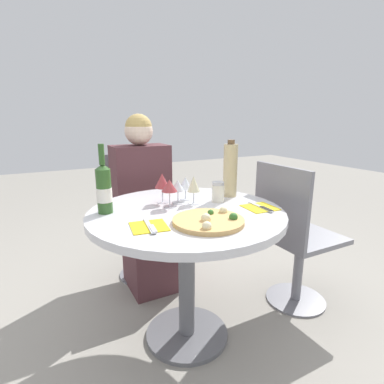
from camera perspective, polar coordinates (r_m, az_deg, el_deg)
ground_plane at (r=1.84m, az=-0.96°, el=-25.57°), size 12.00×12.00×0.00m
dining_table at (r=1.53m, az=-1.05°, el=-8.29°), size 0.97×0.97×0.73m
chair_behind_diner at (r=2.30m, az=-9.95°, el=-4.62°), size 0.42×0.42×0.91m
seated_diner at (r=2.13m, az=-8.79°, el=-3.54°), size 0.39×0.47×1.20m
chair_empty_side at (r=1.97m, az=18.73°, el=-8.47°), size 0.42×0.42×0.91m
pizza_large at (r=1.31m, az=3.36°, el=-5.43°), size 0.31×0.31×0.05m
wine_bottle at (r=1.48m, az=-16.42°, el=0.62°), size 0.07×0.07×0.33m
tall_carafe at (r=1.73m, az=7.31°, el=4.19°), size 0.08×0.08×0.32m
sugar_shaker at (r=1.62m, az=4.97°, el=0.01°), size 0.07×0.07×0.11m
wine_glass_front_right at (r=1.57m, az=0.31°, el=1.44°), size 0.07×0.07×0.15m
wine_glass_center at (r=1.58m, az=-2.72°, el=1.13°), size 0.07×0.07×0.13m
wine_glass_back_right at (r=1.66m, az=-1.26°, el=1.67°), size 0.07×0.07×0.13m
wine_glass_back_left at (r=1.59m, az=-5.72°, el=2.05°), size 0.08×0.08×0.16m
wine_glass_front_left at (r=1.51m, az=-4.33°, el=1.11°), size 0.08×0.08×0.14m
place_setting_left at (r=1.27m, az=-8.14°, el=-6.51°), size 0.17×0.19×0.01m
place_setting_right at (r=1.56m, az=12.90°, el=-2.89°), size 0.16×0.19×0.01m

